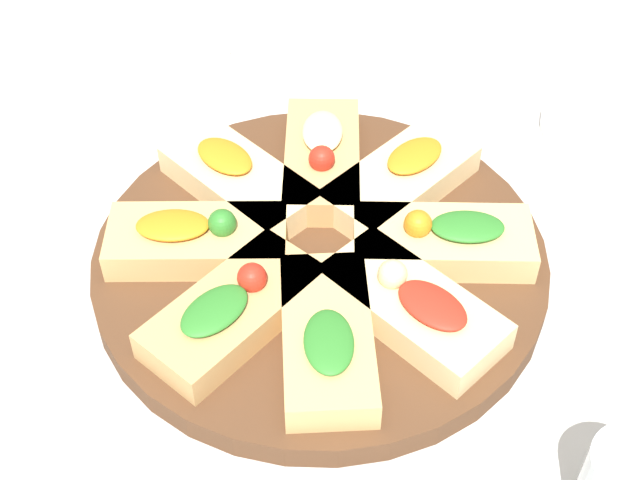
{
  "coord_description": "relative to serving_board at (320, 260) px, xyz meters",
  "views": [
    {
      "loc": [
        0.56,
        0.07,
        0.62
      ],
      "look_at": [
        0.0,
        0.0,
        0.04
      ],
      "focal_mm": 50.0,
      "sensor_mm": 36.0,
      "label": 1
    }
  ],
  "objects": [
    {
      "name": "ground_plane",
      "position": [
        0.0,
        0.0,
        -0.01
      ],
      "size": [
        3.0,
        3.0,
        0.0
      ],
      "primitive_type": "plane",
      "color": "beige"
    },
    {
      "name": "focaccia_slice_7",
      "position": [
        0.11,
        0.02,
        0.03
      ],
      "size": [
        0.17,
        0.1,
        0.04
      ],
      "color": "tan",
      "rests_on": "serving_board"
    },
    {
      "name": "focaccia_slice_0",
      "position": [
        0.07,
        0.09,
        0.03
      ],
      "size": [
        0.16,
        0.17,
        0.05
      ],
      "color": "#E5C689",
      "rests_on": "serving_board"
    },
    {
      "name": "focaccia_slice_5",
      "position": [
        0.02,
        -0.11,
        0.03
      ],
      "size": [
        0.1,
        0.17,
        0.05
      ],
      "color": "tan",
      "rests_on": "serving_board"
    },
    {
      "name": "focaccia_slice_1",
      "position": [
        -0.01,
        0.11,
        0.03
      ],
      "size": [
        0.09,
        0.17,
        0.05
      ],
      "color": "#DBB775",
      "rests_on": "serving_board"
    },
    {
      "name": "focaccia_slice_3",
      "position": [
        -0.11,
        -0.01,
        0.03
      ],
      "size": [
        0.17,
        0.09,
        0.05
      ],
      "color": "tan",
      "rests_on": "serving_board"
    },
    {
      "name": "focaccia_slice_6",
      "position": [
        0.09,
        -0.06,
        0.03
      ],
      "size": [
        0.18,
        0.15,
        0.05
      ],
      "color": "tan",
      "rests_on": "serving_board"
    },
    {
      "name": "focaccia_slice_4",
      "position": [
        -0.07,
        -0.09,
        0.03
      ],
      "size": [
        0.16,
        0.17,
        0.04
      ],
      "color": "#E5C689",
      "rests_on": "serving_board"
    },
    {
      "name": "serving_board",
      "position": [
        0.0,
        0.0,
        0.0
      ],
      "size": [
        0.42,
        0.42,
        0.03
      ],
      "primitive_type": "cylinder",
      "color": "#51331E",
      "rests_on": "ground_plane"
    },
    {
      "name": "napkin_stack",
      "position": [
        -0.33,
        -0.22,
        -0.01
      ],
      "size": [
        0.15,
        0.13,
        0.01
      ],
      "primitive_type": "cube",
      "rotation": [
        0.0,
        0.0,
        -0.04
      ],
      "color": "white",
      "rests_on": "ground_plane"
    },
    {
      "name": "focaccia_slice_2",
      "position": [
        -0.09,
        0.07,
        0.03
      ],
      "size": [
        0.17,
        0.16,
        0.04
      ],
      "color": "#E5C689",
      "rests_on": "serving_board"
    }
  ]
}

